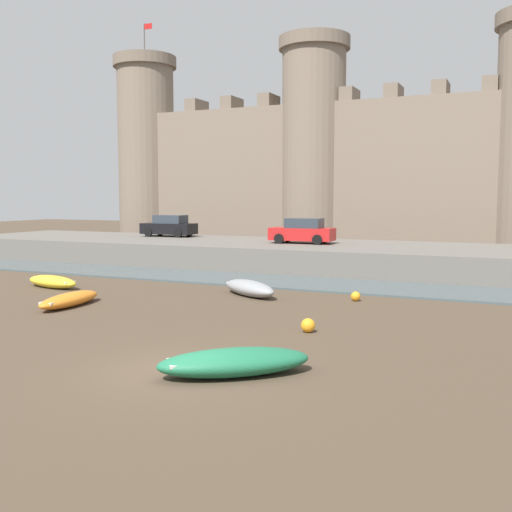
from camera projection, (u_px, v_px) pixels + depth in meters
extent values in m
plane|color=#4C3D2D|center=(180.00, 371.00, 15.60)|extent=(160.00, 160.00, 0.00)
cube|color=#47565B|center=(348.00, 286.00, 30.08)|extent=(80.00, 4.50, 0.10)
cube|color=#666059|center=(380.00, 258.00, 36.58)|extent=(61.87, 10.00, 1.52)
cube|color=#7A6B5B|center=(415.00, 177.00, 46.53)|extent=(49.87, 2.80, 12.05)
cylinder|color=#7A6B5B|center=(146.00, 157.00, 56.54)|extent=(5.22, 5.22, 16.48)
cylinder|color=#706254|center=(145.00, 62.00, 55.67)|extent=(5.84, 5.84, 1.00)
cylinder|color=#4C4742|center=(144.00, 40.00, 55.47)|extent=(0.10, 0.10, 3.00)
cube|color=red|center=(148.00, 26.00, 55.17)|extent=(0.80, 0.04, 0.50)
cylinder|color=#7A6B5B|center=(313.00, 152.00, 49.72)|extent=(5.22, 5.22, 16.48)
cylinder|color=#706254|center=(314.00, 44.00, 48.86)|extent=(5.84, 5.84, 1.00)
cube|color=#746557|center=(197.00, 107.00, 53.84)|extent=(1.10, 2.52, 1.10)
cube|color=#746557|center=(232.00, 104.00, 52.39)|extent=(1.10, 2.52, 1.10)
cube|color=#746557|center=(269.00, 102.00, 50.95)|extent=(1.10, 2.52, 1.10)
cube|color=#746557|center=(350.00, 96.00, 48.05)|extent=(1.10, 2.52, 1.10)
cube|color=#746557|center=(394.00, 93.00, 46.60)|extent=(1.10, 2.52, 1.10)
cube|color=#746557|center=(441.00, 89.00, 45.16)|extent=(1.10, 2.52, 1.10)
cube|color=#746557|center=(491.00, 86.00, 43.71)|extent=(1.10, 2.52, 1.10)
ellipsoid|color=orange|center=(70.00, 300.00, 24.74)|extent=(1.41, 3.69, 0.56)
ellipsoid|color=gold|center=(69.00, 298.00, 24.73)|extent=(1.11, 3.02, 0.31)
cube|color=beige|center=(73.00, 296.00, 24.98)|extent=(0.94, 0.28, 0.06)
cube|color=beige|center=(47.00, 303.00, 23.41)|extent=(0.62, 0.33, 0.08)
ellipsoid|color=#1E6B47|center=(234.00, 362.00, 15.15)|extent=(3.94, 3.55, 0.69)
ellipsoid|color=#339266|center=(234.00, 360.00, 15.15)|extent=(3.20, 2.87, 0.38)
cube|color=beige|center=(246.00, 358.00, 15.22)|extent=(0.90, 1.05, 0.06)
cube|color=beige|center=(174.00, 363.00, 14.77)|extent=(0.70, 0.77, 0.08)
ellipsoid|color=gray|center=(249.00, 288.00, 27.34)|extent=(3.68, 2.94, 0.72)
ellipsoid|color=silver|center=(249.00, 287.00, 27.33)|extent=(2.99, 2.37, 0.39)
cube|color=beige|center=(253.00, 287.00, 27.10)|extent=(0.71, 0.94, 0.06)
cube|color=beige|center=(234.00, 283.00, 28.51)|extent=(0.58, 0.69, 0.08)
ellipsoid|color=yellow|center=(52.00, 282.00, 29.79)|extent=(3.59, 1.74, 0.61)
ellipsoid|color=#F2F246|center=(52.00, 280.00, 29.78)|extent=(2.93, 1.38, 0.34)
cube|color=beige|center=(49.00, 279.00, 29.93)|extent=(0.38, 0.95, 0.06)
cube|color=beige|center=(69.00, 282.00, 29.00)|extent=(0.39, 0.64, 0.08)
sphere|color=orange|center=(356.00, 296.00, 25.99)|extent=(0.42, 0.42, 0.42)
sphere|color=orange|center=(308.00, 325.00, 19.98)|extent=(0.48, 0.48, 0.48)
cube|color=red|center=(302.00, 234.00, 38.58)|extent=(4.16, 1.86, 0.80)
cube|color=#2D3842|center=(304.00, 223.00, 38.45)|extent=(2.31, 1.58, 0.64)
cylinder|color=black|center=(279.00, 239.00, 38.30)|extent=(0.65, 0.21, 0.64)
cylinder|color=black|center=(288.00, 237.00, 39.87)|extent=(0.65, 0.21, 0.64)
cylinder|color=black|center=(317.00, 240.00, 37.35)|extent=(0.65, 0.21, 0.64)
cylinder|color=black|center=(325.00, 238.00, 38.92)|extent=(0.65, 0.21, 0.64)
cube|color=black|center=(169.00, 229.00, 45.20)|extent=(4.16, 1.86, 0.80)
cube|color=#2D3842|center=(170.00, 219.00, 45.08)|extent=(2.31, 1.58, 0.64)
cylinder|color=black|center=(148.00, 233.00, 44.92)|extent=(0.65, 0.21, 0.64)
cylinder|color=black|center=(160.00, 231.00, 46.49)|extent=(0.65, 0.21, 0.64)
cylinder|color=black|center=(178.00, 233.00, 43.97)|extent=(0.65, 0.21, 0.64)
cylinder|color=black|center=(189.00, 232.00, 45.54)|extent=(0.65, 0.21, 0.64)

